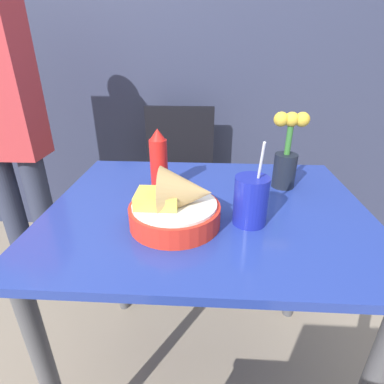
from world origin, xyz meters
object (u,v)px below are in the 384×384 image
(food_basket, at_px, (177,205))
(person_standing, at_px, (4,126))
(chair_far_window, at_px, (179,174))
(ketchup_bottle, at_px, (158,162))
(flower_vase, at_px, (286,155))
(drink_cup, at_px, (250,202))

(food_basket, bearing_deg, person_standing, 144.99)
(chair_far_window, height_order, person_standing, person_standing)
(ketchup_bottle, bearing_deg, chair_far_window, 90.86)
(chair_far_window, distance_m, flower_vase, 0.88)
(flower_vase, bearing_deg, chair_far_window, 122.75)
(flower_vase, bearing_deg, food_basket, -141.23)
(person_standing, bearing_deg, chair_far_window, 25.60)
(person_standing, bearing_deg, food_basket, -35.01)
(drink_cup, distance_m, flower_vase, 0.29)
(food_basket, height_order, person_standing, person_standing)
(drink_cup, distance_m, person_standing, 1.18)
(food_basket, height_order, flower_vase, flower_vase)
(ketchup_bottle, relative_size, person_standing, 0.13)
(food_basket, distance_m, flower_vase, 0.44)
(ketchup_bottle, bearing_deg, drink_cup, -35.23)
(person_standing, bearing_deg, ketchup_bottle, -26.14)
(ketchup_bottle, distance_m, person_standing, 0.84)
(chair_far_window, xyz_separation_m, ketchup_bottle, (0.01, -0.73, 0.34))
(chair_far_window, relative_size, food_basket, 3.75)
(chair_far_window, xyz_separation_m, flower_vase, (0.43, -0.67, 0.35))
(chair_far_window, relative_size, ketchup_bottle, 4.38)
(food_basket, xyz_separation_m, person_standing, (-0.84, 0.59, 0.06))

